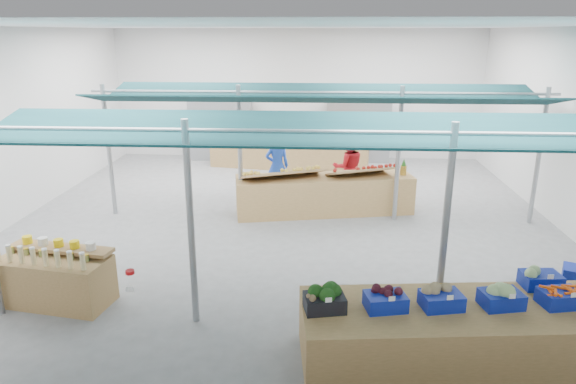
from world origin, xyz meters
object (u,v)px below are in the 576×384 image
at_px(vendor_left, 277,166).
at_px(bottle_shelf, 57,277).
at_px(veg_counter, 455,333).
at_px(vendor_right, 348,167).
at_px(fruit_counter, 324,194).

bearing_deg(vendor_left, bottle_shelf, 50.89).
xyz_separation_m(bottle_shelf, vendor_left, (3.00, 5.60, 0.40)).
height_order(bottle_shelf, veg_counter, bottle_shelf).
bearing_deg(veg_counter, vendor_left, 107.09).
bearing_deg(vendor_right, veg_counter, 87.99).
distance_m(bottle_shelf, fruit_counter, 6.15).
distance_m(bottle_shelf, vendor_left, 6.36).
bearing_deg(vendor_left, veg_counter, 102.06).
relative_size(bottle_shelf, veg_counter, 0.46).
height_order(veg_counter, vendor_right, vendor_right).
relative_size(bottle_shelf, fruit_counter, 0.44).
relative_size(bottle_shelf, vendor_left, 1.10).
bearing_deg(bottle_shelf, fruit_counter, 56.14).
bearing_deg(fruit_counter, veg_counter, -84.53).
distance_m(veg_counter, fruit_counter, 5.87).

